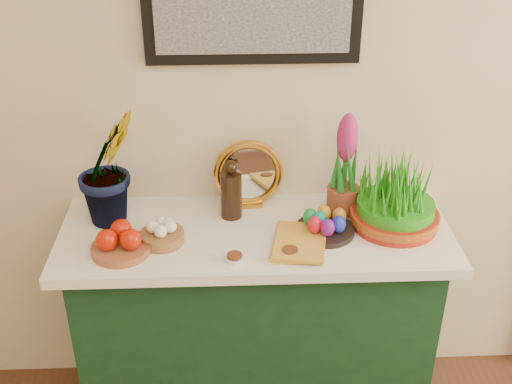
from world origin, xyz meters
TOP-DOWN VIEW (x-y plane):
  - sideboard at (-0.43, 2.00)m, footprint 1.30×0.45m
  - tablecloth at (-0.43, 2.00)m, footprint 1.40×0.55m
  - hyacinth_green at (-0.95, 2.10)m, footprint 0.37×0.36m
  - apple_bowl at (-0.89, 1.88)m, footprint 0.23×0.23m
  - garlic_basket at (-0.76, 1.93)m, footprint 0.20×0.20m
  - vinegar_cruet at (-0.52, 2.10)m, footprint 0.08×0.08m
  - mirror at (-0.45, 2.18)m, footprint 0.27×0.08m
  - book at (-0.38, 1.91)m, footprint 0.20×0.26m
  - spice_dish_left at (-0.51, 1.81)m, footprint 0.06×0.06m
  - spice_dish_right at (-0.33, 1.83)m, footprint 0.07×0.07m
  - egg_plate at (-0.19, 1.97)m, footprint 0.22×0.22m
  - hyacinth_pink at (-0.10, 2.12)m, footprint 0.12×0.12m
  - wheatgrass_sabzeh at (0.07, 2.01)m, footprint 0.32×0.32m

SIDE VIEW (x-z plane):
  - sideboard at x=-0.43m, z-range 0.00..0.85m
  - tablecloth at x=-0.43m, z-range 0.85..0.89m
  - spice_dish_left at x=-0.51m, z-range 0.89..0.92m
  - spice_dish_right at x=-0.33m, z-range 0.89..0.92m
  - book at x=-0.38m, z-range 0.89..0.92m
  - egg_plate at x=-0.19m, z-range 0.88..0.97m
  - garlic_basket at x=-0.76m, z-range 0.88..0.97m
  - apple_bowl at x=-0.89m, z-range 0.88..0.98m
  - vinegar_cruet at x=-0.52m, z-range 0.88..1.10m
  - wheatgrass_sabzeh at x=0.07m, z-range 0.87..1.13m
  - mirror at x=-0.45m, z-range 0.88..1.15m
  - hyacinth_pink at x=-0.10m, z-range 0.87..1.26m
  - hyacinth_green at x=-0.95m, z-range 0.89..1.45m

